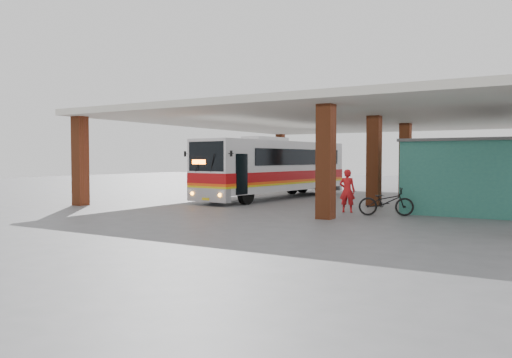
{
  "coord_description": "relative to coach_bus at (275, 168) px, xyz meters",
  "views": [
    {
      "loc": [
        10.35,
        -20.64,
        2.3
      ],
      "look_at": [
        -1.85,
        0.0,
        1.31
      ],
      "focal_mm": 35.0,
      "sensor_mm": 36.0,
      "label": 1
    }
  ],
  "objects": [
    {
      "name": "ground",
      "position": [
        3.33,
        -4.67,
        -1.74
      ],
      "size": [
        90.0,
        90.0,
        0.0
      ],
      "primitive_type": "plane",
      "color": "#515154",
      "rests_on": "ground"
    },
    {
      "name": "brick_columns",
      "position": [
        4.76,
        0.33,
        0.44
      ],
      "size": [
        20.1,
        21.6,
        4.35
      ],
      "color": "brown",
      "rests_on": "ground"
    },
    {
      "name": "canopy_roof",
      "position": [
        3.83,
        1.83,
        2.76
      ],
      "size": [
        21.0,
        23.0,
        0.3
      ],
      "primitive_type": "cube",
      "color": "silver",
      "rests_on": "brick_columns"
    },
    {
      "name": "shop_building",
      "position": [
        10.82,
        -0.67,
        -0.17
      ],
      "size": [
        5.2,
        8.2,
        3.11
      ],
      "color": "#29675C",
      "rests_on": "ground"
    },
    {
      "name": "coach_bus",
      "position": [
        0.0,
        0.0,
        0.0
      ],
      "size": [
        3.73,
        12.18,
        3.5
      ],
      "rotation": [
        0.0,
        0.0,
        -0.1
      ],
      "color": "silver",
      "rests_on": "ground"
    },
    {
      "name": "motorcycle",
      "position": [
        8.03,
        -5.49,
        -1.17
      ],
      "size": [
        2.29,
        1.52,
        1.14
      ],
      "primitive_type": "imported",
      "rotation": [
        0.0,
        0.0,
        1.96
      ],
      "color": "black",
      "rests_on": "ground"
    },
    {
      "name": "pedestrian",
      "position": [
        6.25,
        -5.1,
        -0.81
      ],
      "size": [
        0.74,
        0.55,
        1.85
      ],
      "primitive_type": "imported",
      "rotation": [
        0.0,
        0.0,
        3.31
      ],
      "color": "red",
      "rests_on": "ground"
    },
    {
      "name": "red_chair",
      "position": [
        7.74,
        1.05,
        -1.34
      ],
      "size": [
        0.57,
        0.57,
        0.86
      ],
      "rotation": [
        0.0,
        0.0,
        0.34
      ],
      "color": "#B02312",
      "rests_on": "ground"
    }
  ]
}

